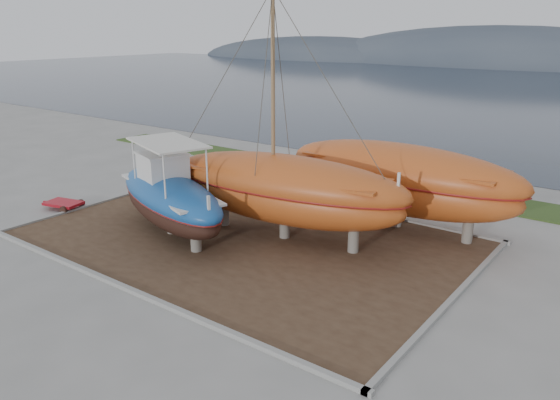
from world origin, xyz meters
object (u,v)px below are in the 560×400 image
Objects in this scene: orange_sailboat at (285,121)px; blue_caique at (170,188)px; red_trailer at (64,205)px; orange_bare_hull at (399,187)px; white_dinghy at (175,187)px.

blue_caique is at bearing -156.55° from orange_sailboat.
orange_sailboat is 4.13× the size of red_trailer.
red_trailer is (-11.16, -3.42, -4.89)m from orange_sailboat.
blue_caique reaches higher than orange_bare_hull.
red_trailer is (-3.29, -4.43, -0.49)m from white_dinghy.
blue_caique is 5.79m from orange_sailboat.
blue_caique is 2.06× the size of white_dinghy.
blue_caique is 0.77× the size of orange_sailboat.
white_dinghy is 9.08m from orange_sailboat.
orange_sailboat reaches higher than blue_caique.
blue_caique is at bearing -137.05° from orange_bare_hull.
blue_caique is at bearing -49.80° from white_dinghy.
orange_bare_hull is at bearing 61.09° from blue_caique.
orange_bare_hull is (11.11, 3.17, 1.22)m from white_dinghy.
red_trailer is at bearing -153.09° from blue_caique.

